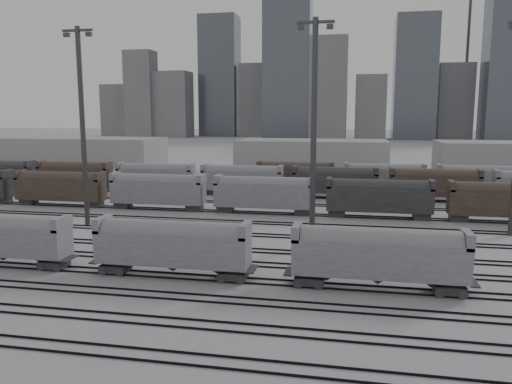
% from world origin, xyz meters
% --- Properties ---
extents(ground, '(900.00, 900.00, 0.00)m').
position_xyz_m(ground, '(0.00, 0.00, 0.00)').
color(ground, silver).
rests_on(ground, ground).
extents(tracks, '(220.00, 71.50, 0.16)m').
position_xyz_m(tracks, '(0.00, 17.50, 0.08)').
color(tracks, black).
rests_on(tracks, ground).
extents(hopper_car_a, '(14.02, 2.79, 5.02)m').
position_xyz_m(hopper_car_a, '(-12.79, 1.00, 3.10)').
color(hopper_car_a, black).
rests_on(hopper_car_a, ground).
extents(hopper_car_b, '(14.49, 2.88, 5.18)m').
position_xyz_m(hopper_car_b, '(5.04, 1.00, 3.20)').
color(hopper_car_b, black).
rests_on(hopper_car_b, ground).
extents(hopper_car_c, '(14.72, 2.92, 5.26)m').
position_xyz_m(hopper_car_c, '(23.57, 1.00, 3.25)').
color(hopper_car_c, black).
rests_on(hopper_car_c, ground).
extents(light_mast_b, '(4.18, 0.67, 26.15)m').
position_xyz_m(light_mast_b, '(-14.27, 19.70, 13.87)').
color(light_mast_b, '#39393C').
rests_on(light_mast_b, ground).
extents(light_mast_c, '(3.99, 0.64, 24.97)m').
position_xyz_m(light_mast_c, '(16.90, 13.13, 13.25)').
color(light_mast_c, '#39393C').
rests_on(light_mast_c, ground).
extents(bg_string_near, '(151.00, 3.00, 5.60)m').
position_xyz_m(bg_string_near, '(8.00, 32.00, 2.80)').
color(bg_string_near, gray).
rests_on(bg_string_near, ground).
extents(bg_string_mid, '(151.00, 3.00, 5.60)m').
position_xyz_m(bg_string_mid, '(18.00, 48.00, 2.80)').
color(bg_string_mid, black).
rests_on(bg_string_mid, ground).
extents(bg_string_far, '(66.00, 3.00, 5.60)m').
position_xyz_m(bg_string_far, '(35.50, 56.00, 2.80)').
color(bg_string_far, brown).
rests_on(bg_string_far, ground).
extents(warehouse_left, '(50.00, 18.00, 8.00)m').
position_xyz_m(warehouse_left, '(-60.00, 95.00, 4.00)').
color(warehouse_left, '#969698').
rests_on(warehouse_left, ground).
extents(warehouse_mid, '(40.00, 18.00, 8.00)m').
position_xyz_m(warehouse_mid, '(10.00, 95.00, 4.00)').
color(warehouse_mid, '#969698').
rests_on(warehouse_mid, ground).
extents(warehouse_right, '(35.00, 18.00, 8.00)m').
position_xyz_m(warehouse_right, '(60.00, 95.00, 4.00)').
color(warehouse_right, '#969698').
rests_on(warehouse_right, ground).
extents(skyline, '(316.00, 22.40, 95.00)m').
position_xyz_m(skyline, '(10.84, 280.00, 34.73)').
color(skyline, gray).
rests_on(skyline, ground).
extents(crane_left, '(42.00, 1.80, 100.00)m').
position_xyz_m(crane_left, '(-28.74, 305.00, 57.39)').
color(crane_left, '#39393C').
rests_on(crane_left, ground).
extents(crane_right, '(42.00, 1.80, 100.00)m').
position_xyz_m(crane_right, '(91.26, 305.00, 57.39)').
color(crane_right, '#39393C').
rests_on(crane_right, ground).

